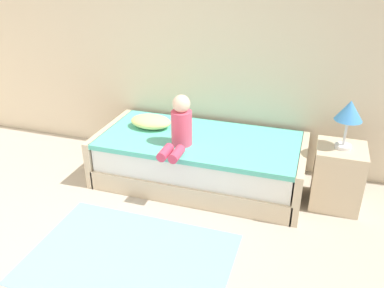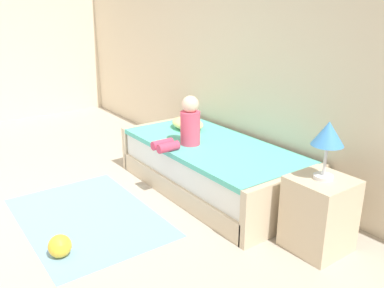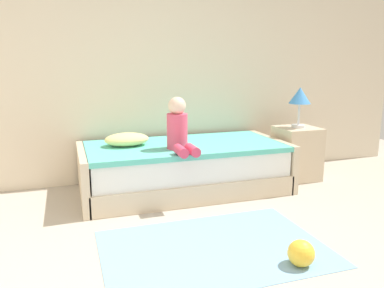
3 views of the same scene
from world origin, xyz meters
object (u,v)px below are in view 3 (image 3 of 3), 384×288
Objects in this scene: pillow at (127,139)px; nightstand at (297,153)px; child_figure at (179,129)px; table_lamp at (300,98)px; toy_ball at (301,253)px; bed at (184,168)px.

nightstand is at bearing -2.89° from pillow.
child_figure is 1.16× the size of pillow.
nightstand is 0.64m from table_lamp.
nightstand is 2.02m from toy_ball.
nightstand is at bearing 0.12° from bed.
bed is 0.66m from pillow.
nightstand is 1.33× the size of table_lamp.
bed is 4.80× the size of pillow.
toy_ball is (0.28, -1.70, -0.16)m from bed.
child_figure is at bearing -171.10° from table_lamp.
child_figure is 2.85× the size of toy_ball.
bed is at bearing -9.88° from pillow.
bed is 4.14× the size of child_figure.
toy_ball is (-1.07, -1.70, -0.85)m from table_lamp.
pillow is (-1.92, 0.10, 0.26)m from nightstand.
table_lamp reaches higher than toy_ball.
nightstand is 1.36× the size of pillow.
pillow is at bearing 177.11° from nightstand.
child_figure is at bearing -119.10° from bed.
table_lamp is (0.00, 0.00, 0.64)m from nightstand.
pillow reaches higher than nightstand.
child_figure reaches higher than nightstand.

